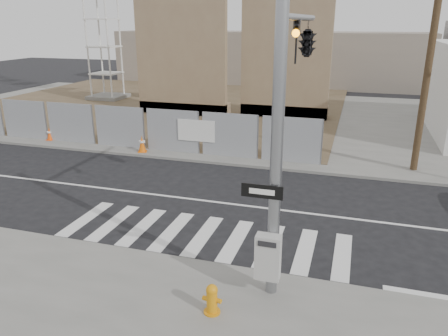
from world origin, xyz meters
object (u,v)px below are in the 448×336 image
(fire_hydrant, at_px, (212,299))
(traffic_cone_b, at_px, (50,134))
(traffic_cone_c, at_px, (142,144))
(signal_pole, at_px, (299,73))
(traffic_cone_d, at_px, (273,150))

(fire_hydrant, bearing_deg, traffic_cone_b, 150.83)
(traffic_cone_c, bearing_deg, signal_pole, -38.95)
(traffic_cone_c, bearing_deg, fire_hydrant, -56.08)
(fire_hydrant, height_order, traffic_cone_b, fire_hydrant)
(fire_hydrant, height_order, traffic_cone_c, traffic_cone_c)
(traffic_cone_b, distance_m, traffic_cone_d, 11.72)
(traffic_cone_b, distance_m, traffic_cone_c, 5.64)
(traffic_cone_b, xyz_separation_m, traffic_cone_d, (11.72, 0.28, 0.07))
(fire_hydrant, bearing_deg, traffic_cone_c, 135.71)
(fire_hydrant, relative_size, traffic_cone_c, 0.88)
(traffic_cone_b, bearing_deg, signal_pole, -27.26)
(signal_pole, bearing_deg, fire_hydrant, -104.94)
(traffic_cone_b, relative_size, traffic_cone_d, 0.82)
(traffic_cone_b, relative_size, traffic_cone_c, 0.84)
(fire_hydrant, relative_size, traffic_cone_d, 0.86)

